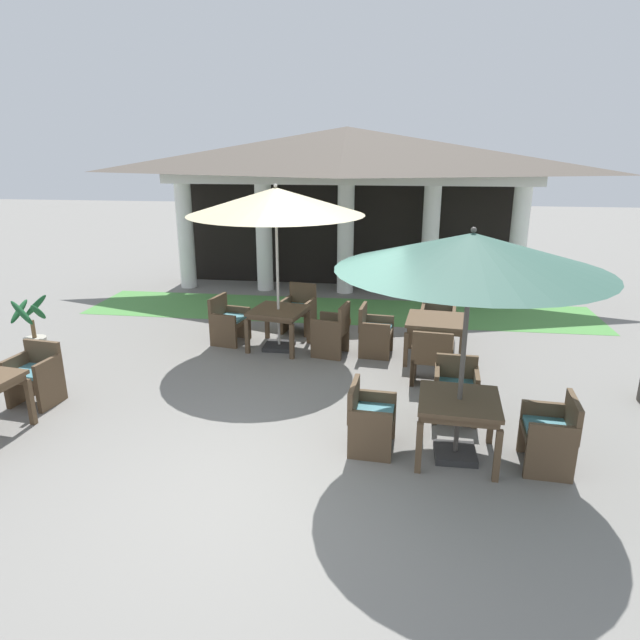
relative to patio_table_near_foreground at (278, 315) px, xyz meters
name	(u,v)px	position (x,y,z in m)	size (l,w,h in m)	color
ground_plane	(274,489)	(0.81, -4.22, -0.63)	(60.00, 60.00, 0.00)	gray
background_pavilion	(347,166)	(0.81, 4.21, 2.37)	(9.23, 2.89, 3.88)	white
lawn_strip	(338,310)	(0.81, 2.49, -0.62)	(11.03, 2.00, 0.01)	#519347
patio_table_near_foreground	(278,315)	(0.00, 0.00, 0.00)	(1.06, 1.06, 0.73)	brown
patio_umbrella_near_foreground	(276,202)	(0.00, 0.00, 1.95)	(2.97, 2.97, 2.87)	#2D2D2D
patio_chair_near_foreground_north	(299,310)	(0.20, 0.98, -0.21)	(0.66, 0.67, 0.91)	brown
patio_chair_near_foreground_east	(332,331)	(0.98, -0.20, -0.20)	(0.64, 0.64, 0.92)	brown
patio_chair_near_foreground_west	(228,321)	(-0.98, 0.20, -0.23)	(0.64, 0.73, 0.86)	brown
patio_chair_mid_left_north	(35,375)	(-2.91, -2.62, -0.21)	(0.65, 0.59, 0.86)	brown
patio_table_mid_right	(459,407)	(2.77, -3.30, 0.01)	(0.96, 0.96, 0.74)	brown
patio_umbrella_mid_right	(472,253)	(2.77, -3.30, 1.78)	(2.87, 2.87, 2.67)	#2D2D2D
patio_chair_mid_right_west	(370,418)	(1.76, -3.22, -0.24)	(0.56, 0.67, 0.82)	brown
patio_chair_mid_right_east	(551,434)	(3.78, -3.38, -0.21)	(0.57, 0.66, 0.85)	brown
patio_chair_mid_right_north	(456,389)	(2.85, -2.30, -0.22)	(0.60, 0.55, 0.82)	brown
patio_table_far_back	(436,324)	(2.72, -0.19, 0.00)	(1.06, 1.06, 0.72)	brown
patio_chair_far_back_south	(432,358)	(2.60, -1.22, -0.22)	(0.65, 0.56, 0.88)	brown
patio_chair_far_back_west	(374,332)	(1.69, -0.08, -0.22)	(0.60, 0.62, 0.87)	brown
patio_chair_far_back_north	(438,319)	(2.83, 0.83, -0.23)	(0.68, 0.63, 0.84)	brown
potted_palm_left_edge	(33,334)	(-4.15, -0.83, -0.26)	(0.50, 0.56, 1.04)	#B2AD9E
terracotta_urn	(344,321)	(1.06, 1.20, -0.45)	(0.26, 0.26, 0.42)	brown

